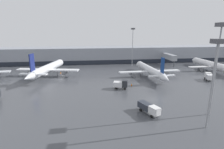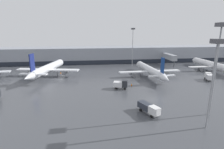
{
  "view_description": "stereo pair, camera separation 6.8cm",
  "coord_description": "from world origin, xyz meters",
  "px_view_note": "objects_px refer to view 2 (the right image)",
  "views": [
    {
      "loc": [
        -17.12,
        -42.33,
        17.84
      ],
      "look_at": [
        -9.06,
        17.6,
        3.0
      ],
      "focal_mm": 28.0,
      "sensor_mm": 36.0,
      "label": 1
    },
    {
      "loc": [
        -17.05,
        -42.34,
        17.84
      ],
      "look_at": [
        -9.06,
        17.6,
        3.0
      ],
      "focal_mm": 28.0,
      "sensor_mm": 36.0,
      "label": 2
    }
  ],
  "objects_px": {
    "parked_jet_2": "(48,68)",
    "service_truck_1": "(209,76)",
    "apron_light_mast_0": "(216,59)",
    "apron_light_mast_1": "(219,45)",
    "traffic_cone_0": "(132,85)",
    "apron_light_mast_3": "(133,36)",
    "traffic_cone_1": "(30,72)",
    "service_truck_0": "(121,84)",
    "parked_jet_1": "(214,65)",
    "parked_jet_0": "(150,70)",
    "traffic_cone_2": "(61,73)",
    "service_truck_2": "(149,108)"
  },
  "relations": [
    {
      "from": "parked_jet_2",
      "to": "traffic_cone_2",
      "type": "distance_m",
      "value": 6.94
    },
    {
      "from": "traffic_cone_0",
      "to": "apron_light_mast_3",
      "type": "height_order",
      "value": "apron_light_mast_3"
    },
    {
      "from": "service_truck_1",
      "to": "apron_light_mast_0",
      "type": "xyz_separation_m",
      "value": [
        -22.82,
        -30.79,
        11.74
      ]
    },
    {
      "from": "service_truck_0",
      "to": "parked_jet_1",
      "type": "bearing_deg",
      "value": 39.69
    },
    {
      "from": "service_truck_1",
      "to": "traffic_cone_0",
      "type": "bearing_deg",
      "value": 115.57
    },
    {
      "from": "service_truck_2",
      "to": "service_truck_0",
      "type": "bearing_deg",
      "value": 167.52
    },
    {
      "from": "parked_jet_2",
      "to": "service_truck_1",
      "type": "height_order",
      "value": "parked_jet_2"
    },
    {
      "from": "parked_jet_0",
      "to": "parked_jet_2",
      "type": "distance_m",
      "value": 41.63
    },
    {
      "from": "parked_jet_2",
      "to": "traffic_cone_1",
      "type": "bearing_deg",
      "value": 60.54
    },
    {
      "from": "parked_jet_1",
      "to": "apron_light_mast_1",
      "type": "xyz_separation_m",
      "value": [
        -31.47,
        -40.61,
        12.76
      ]
    },
    {
      "from": "parked_jet_0",
      "to": "parked_jet_2",
      "type": "xyz_separation_m",
      "value": [
        -41.25,
        5.58,
        0.7
      ]
    },
    {
      "from": "traffic_cone_0",
      "to": "parked_jet_2",
      "type": "bearing_deg",
      "value": 151.3
    },
    {
      "from": "parked_jet_2",
      "to": "apron_light_mast_1",
      "type": "bearing_deg",
      "value": -121.03
    },
    {
      "from": "apron_light_mast_0",
      "to": "traffic_cone_2",
      "type": "bearing_deg",
      "value": 124.64
    },
    {
      "from": "parked_jet_2",
      "to": "traffic_cone_0",
      "type": "relative_size",
      "value": 43.11
    },
    {
      "from": "parked_jet_2",
      "to": "traffic_cone_1",
      "type": "relative_size",
      "value": 44.59
    },
    {
      "from": "service_truck_0",
      "to": "traffic_cone_2",
      "type": "bearing_deg",
      "value": 149.21
    },
    {
      "from": "apron_light_mast_0",
      "to": "apron_light_mast_1",
      "type": "relative_size",
      "value": 0.85
    },
    {
      "from": "service_truck_0",
      "to": "service_truck_1",
      "type": "distance_m",
      "value": 35.09
    },
    {
      "from": "parked_jet_2",
      "to": "apron_light_mast_1",
      "type": "relative_size",
      "value": 1.75
    },
    {
      "from": "traffic_cone_0",
      "to": "traffic_cone_1",
      "type": "relative_size",
      "value": 1.03
    },
    {
      "from": "parked_jet_0",
      "to": "apron_light_mast_0",
      "type": "distance_m",
      "value": 40.89
    },
    {
      "from": "service_truck_1",
      "to": "service_truck_2",
      "type": "distance_m",
      "value": 39.58
    },
    {
      "from": "service_truck_0",
      "to": "traffic_cone_0",
      "type": "xyz_separation_m",
      "value": [
        4.21,
        2.8,
        -1.19
      ]
    },
    {
      "from": "traffic_cone_1",
      "to": "parked_jet_2",
      "type": "bearing_deg",
      "value": -41.43
    },
    {
      "from": "service_truck_0",
      "to": "service_truck_2",
      "type": "xyz_separation_m",
      "value": [
        2.92,
        -18.13,
        -0.17
      ]
    },
    {
      "from": "traffic_cone_2",
      "to": "apron_light_mast_0",
      "type": "relative_size",
      "value": 0.05
    },
    {
      "from": "parked_jet_2",
      "to": "apron_light_mast_1",
      "type": "distance_m",
      "value": 59.78
    },
    {
      "from": "traffic_cone_1",
      "to": "apron_light_mast_1",
      "type": "distance_m",
      "value": 72.85
    },
    {
      "from": "traffic_cone_0",
      "to": "apron_light_mast_3",
      "type": "xyz_separation_m",
      "value": [
        8.99,
        35.44,
        15.03
      ]
    },
    {
      "from": "parked_jet_2",
      "to": "traffic_cone_2",
      "type": "xyz_separation_m",
      "value": [
        4.23,
        4.64,
        -2.95
      ]
    },
    {
      "from": "parked_jet_0",
      "to": "traffic_cone_1",
      "type": "bearing_deg",
      "value": 72.62
    },
    {
      "from": "traffic_cone_1",
      "to": "apron_light_mast_0",
      "type": "xyz_separation_m",
      "value": [
        48.06,
        -53.4,
        12.93
      ]
    },
    {
      "from": "parked_jet_2",
      "to": "apron_light_mast_0",
      "type": "xyz_separation_m",
      "value": [
        38.5,
        -44.96,
        9.98
      ]
    },
    {
      "from": "service_truck_1",
      "to": "traffic_cone_2",
      "type": "relative_size",
      "value": 6.34
    },
    {
      "from": "apron_light_mast_0",
      "to": "traffic_cone_0",
      "type": "bearing_deg",
      "value": 105.21
    },
    {
      "from": "traffic_cone_1",
      "to": "apron_light_mast_1",
      "type": "bearing_deg",
      "value": -42.72
    },
    {
      "from": "parked_jet_1",
      "to": "service_truck_1",
      "type": "bearing_deg",
      "value": 140.4
    },
    {
      "from": "traffic_cone_1",
      "to": "apron_light_mast_0",
      "type": "relative_size",
      "value": 0.05
    },
    {
      "from": "traffic_cone_1",
      "to": "apron_light_mast_0",
      "type": "height_order",
      "value": "apron_light_mast_0"
    },
    {
      "from": "apron_light_mast_0",
      "to": "traffic_cone_1",
      "type": "bearing_deg",
      "value": 131.99
    },
    {
      "from": "apron_light_mast_3",
      "to": "parked_jet_1",
      "type": "bearing_deg",
      "value": -27.43
    },
    {
      "from": "traffic_cone_2",
      "to": "service_truck_2",
      "type": "bearing_deg",
      "value": -59.16
    },
    {
      "from": "service_truck_0",
      "to": "apron_light_mast_0",
      "type": "distance_m",
      "value": 30.26
    },
    {
      "from": "service_truck_0",
      "to": "apron_light_mast_3",
      "type": "relative_size",
      "value": 0.24
    },
    {
      "from": "parked_jet_2",
      "to": "service_truck_2",
      "type": "distance_m",
      "value": 48.07
    },
    {
      "from": "traffic_cone_1",
      "to": "parked_jet_0",
      "type": "bearing_deg",
      "value": -15.43
    },
    {
      "from": "apron_light_mast_0",
      "to": "apron_light_mast_3",
      "type": "height_order",
      "value": "apron_light_mast_3"
    },
    {
      "from": "service_truck_0",
      "to": "service_truck_1",
      "type": "bearing_deg",
      "value": 25.6
    },
    {
      "from": "parked_jet_1",
      "to": "parked_jet_2",
      "type": "height_order",
      "value": "parked_jet_2"
    }
  ]
}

